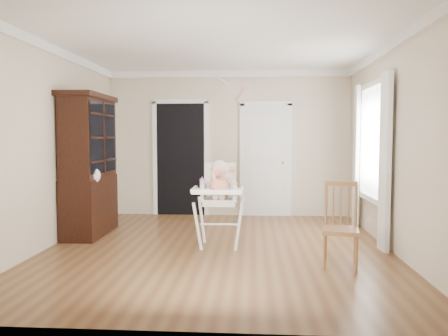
# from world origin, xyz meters

# --- Properties ---
(floor) EXTENTS (5.00, 5.00, 0.00)m
(floor) POSITION_xyz_m (0.00, 0.00, 0.00)
(floor) COLOR #57351D
(floor) RESTS_ON ground
(ceiling) EXTENTS (5.00, 5.00, 0.00)m
(ceiling) POSITION_xyz_m (0.00, 0.00, 2.70)
(ceiling) COLOR white
(ceiling) RESTS_ON wall_back
(wall_back) EXTENTS (4.50, 0.00, 4.50)m
(wall_back) POSITION_xyz_m (0.00, 2.50, 1.35)
(wall_back) COLOR beige
(wall_back) RESTS_ON floor
(wall_left) EXTENTS (0.00, 5.00, 5.00)m
(wall_left) POSITION_xyz_m (-2.25, 0.00, 1.35)
(wall_left) COLOR beige
(wall_left) RESTS_ON floor
(wall_right) EXTENTS (0.00, 5.00, 5.00)m
(wall_right) POSITION_xyz_m (2.25, 0.00, 1.35)
(wall_right) COLOR beige
(wall_right) RESTS_ON floor
(crown_molding) EXTENTS (4.50, 5.00, 0.12)m
(crown_molding) POSITION_xyz_m (0.00, 0.00, 2.64)
(crown_molding) COLOR white
(crown_molding) RESTS_ON ceiling
(doorway) EXTENTS (1.06, 0.05, 2.22)m
(doorway) POSITION_xyz_m (-0.90, 2.48, 1.11)
(doorway) COLOR black
(doorway) RESTS_ON wall_back
(closet_door) EXTENTS (0.96, 0.09, 2.13)m
(closet_door) POSITION_xyz_m (0.70, 2.48, 1.02)
(closet_door) COLOR white
(closet_door) RESTS_ON wall_back
(window_right) EXTENTS (0.13, 1.84, 2.30)m
(window_right) POSITION_xyz_m (2.18, 0.80, 1.29)
(window_right) COLOR white
(window_right) RESTS_ON wall_right
(high_chair) EXTENTS (0.66, 0.81, 1.15)m
(high_chair) POSITION_xyz_m (0.02, 0.10, 0.71)
(high_chair) COLOR white
(high_chair) RESTS_ON floor
(baby) EXTENTS (0.34, 0.26, 0.54)m
(baby) POSITION_xyz_m (0.02, 0.13, 0.89)
(baby) COLOR beige
(baby) RESTS_ON high_chair
(cake) EXTENTS (0.26, 0.26, 0.12)m
(cake) POSITION_xyz_m (0.03, -0.17, 0.86)
(cake) COLOR silver
(cake) RESTS_ON high_chair
(sippy_cup) EXTENTS (0.07, 0.07, 0.16)m
(sippy_cup) POSITION_xyz_m (-0.20, -0.00, 0.87)
(sippy_cup) COLOR pink
(sippy_cup) RESTS_ON high_chair
(china_cabinet) EXTENTS (0.56, 1.25, 2.11)m
(china_cabinet) POSITION_xyz_m (-1.99, 0.70, 1.05)
(china_cabinet) COLOR black
(china_cabinet) RESTS_ON floor
(dining_chair) EXTENTS (0.46, 0.46, 0.96)m
(dining_chair) POSITION_xyz_m (1.45, -0.72, 0.45)
(dining_chair) COLOR brown
(dining_chair) RESTS_ON floor
(streamer) EXTENTS (0.19, 0.47, 0.15)m
(streamer) POSITION_xyz_m (0.02, 0.99, 2.31)
(streamer) COLOR pink
(streamer) RESTS_ON ceiling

